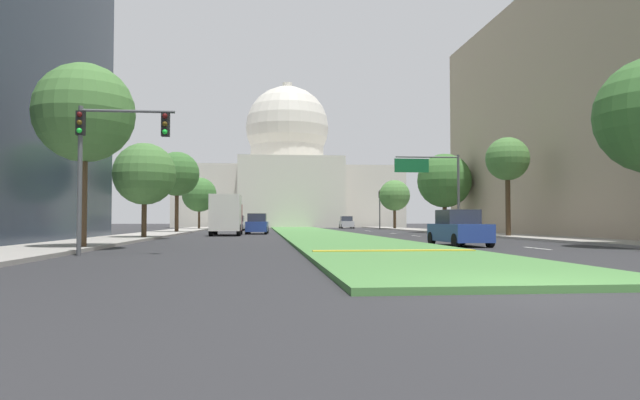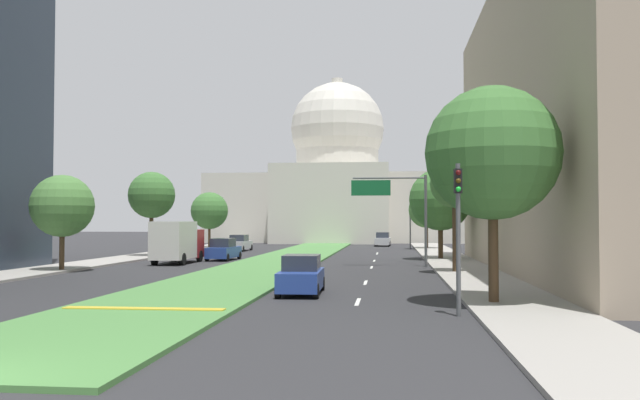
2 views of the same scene
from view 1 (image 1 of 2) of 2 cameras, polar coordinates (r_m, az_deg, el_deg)
The scene contains 23 objects.
ground_plane at distance 57.31m, azimuth -1.18°, elevation -3.25°, with size 260.00×260.00×0.00m, color #2B2B2D.
grass_median at distance 52.53m, azimuth -0.76°, elevation -3.29°, with size 6.45×86.28×0.14m, color #4C8442.
median_curb_nose at distance 20.39m, azimuth 7.43°, elevation -5.04°, with size 5.80×0.50×0.04m, color gold.
lane_dashes_right at distance 47.73m, azimuth 8.72°, elevation -3.47°, with size 0.16×42.79×0.01m.
sidewalk_left at distance 48.33m, azimuth -16.33°, elevation -3.31°, with size 4.00×86.28×0.15m, color #9E9991.
sidewalk_right at distance 50.87m, azimuth 15.02°, elevation -3.26°, with size 4.00×86.28×0.15m, color #9E9991.
capitol_building at distance 104.68m, azimuth -3.29°, elevation 2.10°, with size 38.39×29.76×26.76m.
traffic_light_near_left at distance 21.18m, azimuth -20.72°, elevation 5.04°, with size 3.34×0.35×5.20m.
traffic_light_far_right at distance 75.89m, azimuth 6.01°, elevation -0.43°, with size 0.28×0.35×5.20m.
overhead_guide_sign at distance 46.64m, azimuth 11.42°, elevation 2.20°, with size 5.37×0.20×6.50m.
street_tree_left_near at distance 25.68m, azimuth -22.55°, elevation 8.03°, with size 4.08×4.08×7.72m.
street_tree_left_mid at distance 38.19m, azimuth -17.18°, elevation 2.50°, with size 3.97×3.97×6.19m.
street_tree_right_mid at distance 42.36m, azimuth 18.27°, elevation 3.86°, with size 3.06×3.06×7.09m.
street_tree_left_far at distance 54.96m, azimuth -14.14°, elevation 2.53°, with size 4.16×4.16×7.64m.
street_tree_right_far at distance 55.94m, azimuth 12.37°, elevation 1.90°, with size 5.19×5.19×7.62m.
street_tree_left_distant at distance 73.58m, azimuth -12.01°, elevation 0.53°, with size 4.37×4.37×6.64m.
street_tree_right_distant at distance 75.52m, azimuth 7.48°, elevation 0.45°, with size 4.06×4.06×6.51m.
sedan_lead_stopped at distance 27.98m, azimuth 13.74°, elevation -2.85°, with size 1.94×4.26×1.73m.
sedan_midblock at distance 50.61m, azimuth -6.31°, elevation -2.45°, with size 2.06×4.60×1.81m.
sedan_distant at distance 67.21m, azimuth -8.32°, elevation -2.35°, with size 1.94×4.73×1.74m.
sedan_far_horizon at distance 83.21m, azimuth 2.67°, elevation -2.29°, with size 2.06×4.31×1.77m.
sedan_very_far at distance 92.03m, azimuth 0.00°, elevation -2.24°, with size 2.07×4.34×1.87m.
box_truck_delivery at distance 46.09m, azimuth -9.36°, elevation -1.44°, with size 2.40×6.40×3.20m.
Camera 1 is at (-4.68, -9.17, 1.25)m, focal length 31.92 mm.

